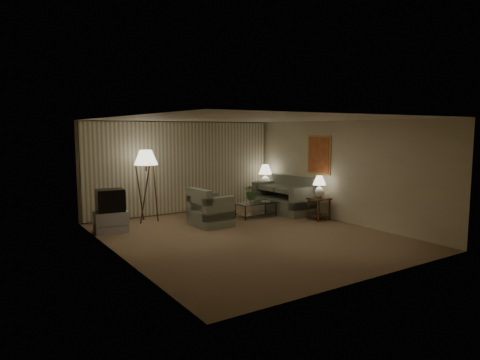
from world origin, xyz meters
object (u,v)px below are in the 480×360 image
table_lamp_near (319,185)px  crt_tv (110,200)px  sofa (283,198)px  table_lamp_far (265,174)px  tv_cabinet (111,222)px  side_table_far (265,194)px  vase (251,200)px  floor_lamp (147,184)px  ottoman (198,210)px  coffee_table (256,207)px  side_table_near (319,205)px  armchair (211,211)px

table_lamp_near → crt_tv: 5.47m
sofa → table_lamp_near: size_ratio=3.26×
table_lamp_far → tv_cabinet: bearing=-171.4°
side_table_far → vase: size_ratio=4.00×
vase → side_table_far: bearing=41.5°
crt_tv → vase: crt_tv is taller
tv_cabinet → floor_lamp: floor_lamp is taller
table_lamp_far → ottoman: table_lamp_far is taller
side_table_far → coffee_table: (-1.23, -1.22, -0.13)m
table_lamp_far → floor_lamp: bearing=-177.9°
table_lamp_near → vase: table_lamp_near is taller
side_table_near → sofa: bearing=96.3°
tv_cabinet → crt_tv: size_ratio=1.20×
coffee_table → sofa: bearing=5.3°
side_table_near → crt_tv: (-5.20, 1.69, 0.36)m
side_table_far → floor_lamp: floor_lamp is taller
side_table_near → side_table_far: size_ratio=1.00×
armchair → table_lamp_near: (2.85, -0.96, 0.57)m
coffee_table → side_table_near: bearing=-45.4°
side_table_far → table_lamp_near: (0.00, -2.47, 0.56)m
armchair → floor_lamp: floor_lamp is taller
armchair → side_table_far: 3.23m
side_table_far → floor_lamp: 4.09m
side_table_near → coffee_table: (-1.23, 1.25, -0.13)m
side_table_near → side_table_far: same height
tv_cabinet → ottoman: bearing=13.1°
sofa → ottoman: (-2.53, 0.66, -0.21)m
sofa → table_lamp_near: bearing=3.5°
side_table_far → table_lamp_far: bearing=-108.4°
sofa → coffee_table: sofa is taller
side_table_far → table_lamp_near: 2.53m
side_table_near → tv_cabinet: side_table_near is taller
table_lamp_far → coffee_table: 1.90m
ottoman → vase: 1.53m
table_lamp_near → ottoman: bearing=143.0°
side_table_near → coffee_table: bearing=134.6°
floor_lamp → vase: (2.66, -1.07, -0.52)m
coffee_table → tv_cabinet: bearing=173.7°
sofa → vase: (-1.23, -0.10, 0.07)m
armchair → crt_tv: size_ratio=1.58×
tv_cabinet → coffee_table: bearing=-0.6°
table_lamp_far → ottoman: bearing=-170.3°
table_lamp_near → table_lamp_far: (-0.00, 2.47, 0.08)m
armchair → tv_cabinet: (-2.35, 0.73, -0.14)m
sofa → vase: sofa is taller
side_table_far → tv_cabinet: (-5.20, -0.78, -0.15)m
table_lamp_far → coffee_table: (-1.23, -1.22, -0.77)m
table_lamp_near → floor_lamp: floor_lamp is taller
side_table_far → table_lamp_far: size_ratio=0.80×
side_table_near → vase: bearing=137.9°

